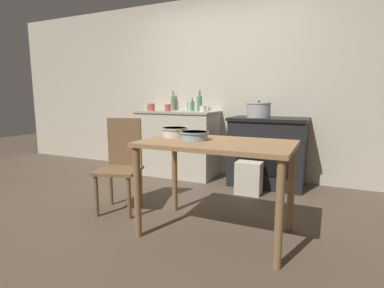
{
  "coord_description": "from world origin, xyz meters",
  "views": [
    {
      "loc": [
        1.42,
        -2.6,
        1.15
      ],
      "look_at": [
        0.0,
        0.46,
        0.62
      ],
      "focal_mm": 28.0,
      "sensor_mm": 36.0,
      "label": 1
    }
  ],
  "objects_px": {
    "mixing_bowl_large": "(195,135)",
    "bottle_far_left": "(192,106)",
    "bottle_mid_left": "(200,103)",
    "cup_right": "(147,108)",
    "bottle_left": "(186,106)",
    "cup_center": "(203,109)",
    "chair": "(121,163)",
    "bottle_center_left": "(173,103)",
    "work_table": "(216,155)",
    "mixing_bowl_small": "(174,132)",
    "flour_sack": "(249,178)",
    "stove": "(268,152)",
    "cup_center_right": "(152,107)",
    "stock_pot": "(259,110)",
    "cup_mid_right": "(168,108)"
  },
  "relations": [
    {
      "from": "mixing_bowl_large",
      "to": "bottle_far_left",
      "type": "relative_size",
      "value": 1.3
    },
    {
      "from": "bottle_mid_left",
      "to": "cup_right",
      "type": "height_order",
      "value": "bottle_mid_left"
    },
    {
      "from": "bottle_mid_left",
      "to": "cup_right",
      "type": "distance_m",
      "value": 0.79
    },
    {
      "from": "bottle_left",
      "to": "cup_center",
      "type": "distance_m",
      "value": 0.47
    },
    {
      "from": "chair",
      "to": "bottle_center_left",
      "type": "xyz_separation_m",
      "value": [
        -0.31,
        1.69,
        0.57
      ]
    },
    {
      "from": "work_table",
      "to": "cup_right",
      "type": "distance_m",
      "value": 2.23
    },
    {
      "from": "mixing_bowl_small",
      "to": "bottle_mid_left",
      "type": "height_order",
      "value": "bottle_mid_left"
    },
    {
      "from": "flour_sack",
      "to": "stove",
      "type": "bearing_deg",
      "value": 74.47
    },
    {
      "from": "work_table",
      "to": "cup_center_right",
      "type": "bearing_deg",
      "value": 136.98
    },
    {
      "from": "chair",
      "to": "stock_pot",
      "type": "distance_m",
      "value": 1.86
    },
    {
      "from": "flour_sack",
      "to": "mixing_bowl_small",
      "type": "height_order",
      "value": "mixing_bowl_small"
    },
    {
      "from": "cup_mid_right",
      "to": "cup_right",
      "type": "relative_size",
      "value": 1.13
    },
    {
      "from": "chair",
      "to": "mixing_bowl_large",
      "type": "distance_m",
      "value": 0.95
    },
    {
      "from": "bottle_left",
      "to": "cup_right",
      "type": "relative_size",
      "value": 1.91
    },
    {
      "from": "chair",
      "to": "mixing_bowl_small",
      "type": "relative_size",
      "value": 3.89
    },
    {
      "from": "bottle_left",
      "to": "cup_right",
      "type": "distance_m",
      "value": 0.59
    },
    {
      "from": "bottle_far_left",
      "to": "cup_mid_right",
      "type": "xyz_separation_m",
      "value": [
        -0.27,
        -0.24,
        -0.02
      ]
    },
    {
      "from": "flour_sack",
      "to": "cup_mid_right",
      "type": "xyz_separation_m",
      "value": [
        -1.25,
        0.27,
        0.8
      ]
    },
    {
      "from": "work_table",
      "to": "mixing_bowl_small",
      "type": "height_order",
      "value": "mixing_bowl_small"
    },
    {
      "from": "work_table",
      "to": "bottle_mid_left",
      "type": "height_order",
      "value": "bottle_mid_left"
    },
    {
      "from": "stove",
      "to": "stock_pot",
      "type": "xyz_separation_m",
      "value": [
        -0.13,
        -0.04,
        0.54
      ]
    },
    {
      "from": "stock_pot",
      "to": "bottle_left",
      "type": "distance_m",
      "value": 1.13
    },
    {
      "from": "cup_right",
      "to": "stock_pot",
      "type": "bearing_deg",
      "value": 3.57
    },
    {
      "from": "cup_center_right",
      "to": "stove",
      "type": "bearing_deg",
      "value": 7.08
    },
    {
      "from": "bottle_far_left",
      "to": "bottle_center_left",
      "type": "relative_size",
      "value": 0.65
    },
    {
      "from": "flour_sack",
      "to": "bottle_far_left",
      "type": "relative_size",
      "value": 2.07
    },
    {
      "from": "bottle_mid_left",
      "to": "bottle_center_left",
      "type": "relative_size",
      "value": 1.01
    },
    {
      "from": "flour_sack",
      "to": "bottle_mid_left",
      "type": "relative_size",
      "value": 1.33
    },
    {
      "from": "mixing_bowl_small",
      "to": "cup_center",
      "type": "distance_m",
      "value": 1.42
    },
    {
      "from": "work_table",
      "to": "cup_mid_right",
      "type": "relative_size",
      "value": 12.45
    },
    {
      "from": "cup_center",
      "to": "cup_right",
      "type": "height_order",
      "value": "cup_right"
    },
    {
      "from": "stove",
      "to": "flour_sack",
      "type": "xyz_separation_m",
      "value": [
        -0.13,
        -0.45,
        -0.25
      ]
    },
    {
      "from": "work_table",
      "to": "cup_center",
      "type": "bearing_deg",
      "value": 116.63
    },
    {
      "from": "flour_sack",
      "to": "cup_center_right",
      "type": "height_order",
      "value": "cup_center_right"
    },
    {
      "from": "bottle_far_left",
      "to": "cup_right",
      "type": "bearing_deg",
      "value": -163.43
    },
    {
      "from": "stove",
      "to": "flour_sack",
      "type": "distance_m",
      "value": 0.53
    },
    {
      "from": "mixing_bowl_large",
      "to": "cup_mid_right",
      "type": "xyz_separation_m",
      "value": [
        -1.06,
        1.42,
        0.16
      ]
    },
    {
      "from": "mixing_bowl_large",
      "to": "cup_center_right",
      "type": "height_order",
      "value": "cup_center_right"
    },
    {
      "from": "cup_center",
      "to": "cup_mid_right",
      "type": "distance_m",
      "value": 0.51
    },
    {
      "from": "cup_right",
      "to": "bottle_mid_left",
      "type": "bearing_deg",
      "value": 15.02
    },
    {
      "from": "bottle_far_left",
      "to": "cup_right",
      "type": "relative_size",
      "value": 2.16
    },
    {
      "from": "bottle_far_left",
      "to": "bottle_mid_left",
      "type": "height_order",
      "value": "bottle_mid_left"
    },
    {
      "from": "cup_right",
      "to": "work_table",
      "type": "bearing_deg",
      "value": -41.98
    },
    {
      "from": "bottle_mid_left",
      "to": "chair",
      "type": "bearing_deg",
      "value": -97.27
    },
    {
      "from": "stock_pot",
      "to": "cup_center_right",
      "type": "height_order",
      "value": "stock_pot"
    },
    {
      "from": "chair",
      "to": "bottle_left",
      "type": "height_order",
      "value": "bottle_left"
    },
    {
      "from": "stove",
      "to": "cup_center_right",
      "type": "distance_m",
      "value": 1.73
    },
    {
      "from": "mixing_bowl_large",
      "to": "flour_sack",
      "type": "bearing_deg",
      "value": 80.6
    },
    {
      "from": "bottle_center_left",
      "to": "mixing_bowl_large",
      "type": "bearing_deg",
      "value": -56.89
    },
    {
      "from": "stock_pot",
      "to": "mixing_bowl_small",
      "type": "xyz_separation_m",
      "value": [
        -0.43,
        -1.46,
        -0.15
      ]
    }
  ]
}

